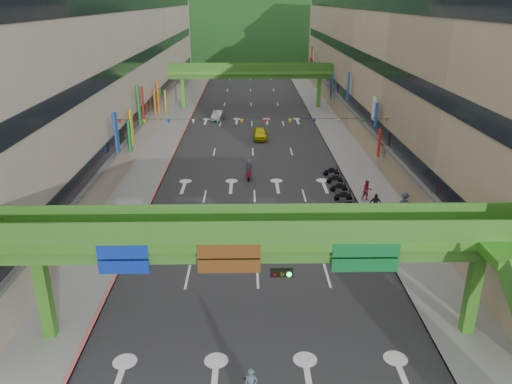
# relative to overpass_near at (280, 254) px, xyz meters

# --- Properties ---
(road_slab) EXTENTS (18.00, 140.00, 0.02)m
(road_slab) POSITION_rel_overpass_near_xyz_m (-0.93, 44.62, -5.20)
(road_slab) COLOR #28282B
(road_slab) RESTS_ON ground
(sidewalk_left) EXTENTS (4.00, 140.00, 0.15)m
(sidewalk_left) POSITION_rel_overpass_near_xyz_m (-11.93, 44.62, -5.13)
(sidewalk_left) COLOR gray
(sidewalk_left) RESTS_ON ground
(sidewalk_right) EXTENTS (4.00, 140.00, 0.15)m
(sidewalk_right) POSITION_rel_overpass_near_xyz_m (10.07, 44.62, -5.13)
(sidewalk_right) COLOR gray
(sidewalk_right) RESTS_ON ground
(curb_left) EXTENTS (0.20, 140.00, 0.18)m
(curb_left) POSITION_rel_overpass_near_xyz_m (-10.03, 44.62, -5.12)
(curb_left) COLOR #CC5959
(curb_left) RESTS_ON ground
(curb_right) EXTENTS (0.20, 140.00, 0.18)m
(curb_right) POSITION_rel_overpass_near_xyz_m (8.17, 44.62, -5.12)
(curb_right) COLOR gray
(curb_right) RESTS_ON ground
(building_row_left) EXTENTS (12.80, 95.00, 19.00)m
(building_row_left) POSITION_rel_overpass_near_xyz_m (-19.86, 44.62, 4.25)
(building_row_left) COLOR #9E937F
(building_row_left) RESTS_ON ground
(building_row_right) EXTENTS (12.80, 95.00, 19.00)m
(building_row_right) POSITION_rel_overpass_near_xyz_m (18.00, 44.62, 4.25)
(building_row_right) COLOR gray
(building_row_right) RESTS_ON ground
(overpass_near) EXTENTS (28.00, 12.27, 7.10)m
(overpass_near) POSITION_rel_overpass_near_xyz_m (0.00, 0.00, 0.00)
(overpass_near) COLOR #4C9E2D
(overpass_near) RESTS_ON ground
(overpass_far) EXTENTS (28.00, 2.20, 7.10)m
(overpass_far) POSITION_rel_overpass_near_xyz_m (-0.93, 59.62, 0.20)
(overpass_far) COLOR #4C9E2D
(overpass_far) RESTS_ON ground
(hill_left) EXTENTS (168.00, 140.00, 112.00)m
(hill_left) POSITION_rel_overpass_near_xyz_m (-15.93, 154.62, -5.21)
(hill_left) COLOR #1C4419
(hill_left) RESTS_ON ground
(hill_right) EXTENTS (208.00, 176.00, 128.00)m
(hill_right) POSITION_rel_overpass_near_xyz_m (24.07, 174.62, -5.21)
(hill_right) COLOR #1C4419
(hill_right) RESTS_ON ground
(bunting_string) EXTENTS (26.00, 0.36, 0.47)m
(bunting_string) POSITION_rel_overpass_near_xyz_m (-0.93, 24.62, 0.75)
(bunting_string) COLOR black
(bunting_string) RESTS_ON ground
(scooter_rider_mid) EXTENTS (0.91, 1.60, 2.10)m
(scooter_rider_mid) POSITION_rel_overpass_near_xyz_m (0.76, 10.58, -4.12)
(scooter_rider_mid) COLOR black
(scooter_rider_mid) RESTS_ON ground
(scooter_rider_left) EXTENTS (0.96, 1.60, 1.95)m
(scooter_rider_left) POSITION_rel_overpass_near_xyz_m (-8.26, 13.40, -4.24)
(scooter_rider_left) COLOR gray
(scooter_rider_left) RESTS_ON ground
(scooter_rider_far) EXTENTS (0.89, 1.60, 2.09)m
(scooter_rider_far) POSITION_rel_overpass_near_xyz_m (-1.44, 25.04, -4.14)
(scooter_rider_far) COLOR maroon
(scooter_rider_far) RESTS_ON ground
(parked_scooter_row) EXTENTS (1.60, 9.35, 1.08)m
(parked_scooter_row) POSITION_rel_overpass_near_xyz_m (6.87, 21.56, -4.68)
(parked_scooter_row) COLOR black
(parked_scooter_row) RESTS_ON ground
(car_silver) EXTENTS (1.93, 4.15, 1.32)m
(car_silver) POSITION_rel_overpass_near_xyz_m (-5.92, 51.31, -4.55)
(car_silver) COLOR #A2A2AA
(car_silver) RESTS_ON ground
(car_yellow) EXTENTS (1.71, 4.19, 1.42)m
(car_yellow) POSITION_rel_overpass_near_xyz_m (0.07, 40.36, -4.49)
(car_yellow) COLOR #CDC70A
(car_yellow) RESTS_ON ground
(pedestrian_red) EXTENTS (1.00, 0.83, 1.86)m
(pedestrian_red) POSITION_rel_overpass_near_xyz_m (8.87, 19.05, -4.27)
(pedestrian_red) COLOR #AA254A
(pedestrian_red) RESTS_ON ground
(pedestrian_dark) EXTENTS (1.10, 0.55, 1.80)m
(pedestrian_dark) POSITION_rel_overpass_near_xyz_m (8.87, 16.04, -4.30)
(pedestrian_dark) COLOR #22222A
(pedestrian_dark) RESTS_ON ground
(pedestrian_blue) EXTENTS (1.02, 0.86, 1.87)m
(pedestrian_blue) POSITION_rel_overpass_near_xyz_m (11.27, 16.05, -4.27)
(pedestrian_blue) COLOR #2A334E
(pedestrian_blue) RESTS_ON ground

